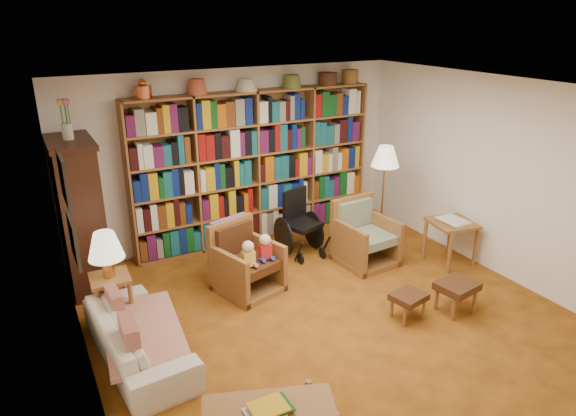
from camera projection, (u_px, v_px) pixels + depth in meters
floor at (328, 315)px, 5.80m from camera, size 5.00×5.00×0.00m
ceiling at (335, 91)px, 4.91m from camera, size 5.00×5.00×0.00m
wall_back at (238, 157)px, 7.41m from camera, size 5.00×0.00×5.00m
wall_front at (543, 337)px, 3.29m from camera, size 5.00×0.00×5.00m
wall_left at (77, 264)px, 4.25m from camera, size 0.00×5.00×5.00m
wall_right at (499, 178)px, 6.46m from camera, size 0.00×5.00×5.00m
bookshelf at (255, 163)px, 7.39m from camera, size 3.60×0.30×2.42m
curio_cabinet at (80, 214)px, 6.11m from camera, size 0.50×0.95×2.40m
framed_pictures at (69, 210)px, 4.37m from camera, size 0.03×0.52×0.97m
sofa at (138, 337)px, 4.99m from camera, size 1.73×0.80×0.49m
sofa_throw at (143, 331)px, 5.00m from camera, size 0.84×1.39×0.04m
cushion_left at (115, 305)px, 5.15m from camera, size 0.13×0.35×0.35m
cushion_right at (130, 342)px, 4.57m from camera, size 0.13×0.40×0.39m
side_table_lamp at (111, 289)px, 5.48m from camera, size 0.42×0.42×0.59m
table_lamp at (105, 247)px, 5.30m from camera, size 0.37×0.37×0.51m
armchair_leather at (245, 262)px, 6.26m from camera, size 0.87×0.88×0.86m
armchair_sage at (362, 238)px, 6.97m from camera, size 0.75×0.77×0.86m
wheelchair at (299, 225)px, 7.21m from camera, size 0.55×0.72×0.90m
floor_lamp at (385, 160)px, 7.10m from camera, size 0.39×0.39×1.49m
side_table_papers at (452, 228)px, 6.85m from camera, size 0.63×0.63×0.63m
footstool_a at (409, 298)px, 5.65m from camera, size 0.42×0.38×0.31m
footstool_b at (457, 288)px, 5.77m from camera, size 0.48×0.43×0.37m
coffee_table at (270, 416)px, 3.88m from camera, size 1.13×0.83×0.44m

